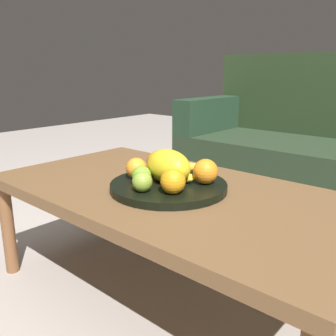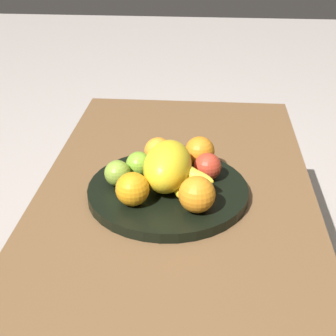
{
  "view_description": "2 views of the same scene",
  "coord_description": "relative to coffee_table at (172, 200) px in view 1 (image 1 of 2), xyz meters",
  "views": [
    {
      "loc": [
        0.77,
        -0.89,
        0.8
      ],
      "look_at": [
        -0.0,
        -0.02,
        0.49
      ],
      "focal_mm": 39.27,
      "sensor_mm": 36.0,
      "label": 1
    },
    {
      "loc": [
        1.04,
        0.07,
        1.06
      ],
      "look_at": [
        -0.0,
        -0.02,
        0.49
      ],
      "focal_mm": 53.58,
      "sensor_mm": 36.0,
      "label": 2
    }
  ],
  "objects": [
    {
      "name": "orange_front",
      "position": [
        0.08,
        -0.09,
        0.1
      ],
      "size": [
        0.08,
        0.08,
        0.08
      ],
      "primitive_type": "sphere",
      "color": "orange",
      "rests_on": "fruit_bowl"
    },
    {
      "name": "banana_bunch",
      "position": [
        0.0,
        0.02,
        0.1
      ],
      "size": [
        0.15,
        0.15,
        0.06
      ],
      "color": "gold",
      "rests_on": "fruit_bowl"
    },
    {
      "name": "orange_left",
      "position": [
        -0.12,
        -0.05,
        0.1
      ],
      "size": [
        0.07,
        0.07,
        0.07
      ],
      "primitive_type": "sphere",
      "color": "orange",
      "rests_on": "fruit_bowl"
    },
    {
      "name": "fruit_bowl",
      "position": [
        -0.0,
        -0.02,
        0.05
      ],
      "size": [
        0.39,
        0.39,
        0.03
      ],
      "primitive_type": "cylinder",
      "color": "black",
      "rests_on": "coffee_table"
    },
    {
      "name": "couch",
      "position": [
        0.13,
        1.24,
        -0.07
      ],
      "size": [
        1.7,
        0.7,
        0.9
      ],
      "color": "#243421",
      "rests_on": "ground_plane"
    },
    {
      "name": "apple_front",
      "position": [
        -0.05,
        0.08,
        0.1
      ],
      "size": [
        0.07,
        0.07,
        0.07
      ],
      "primitive_type": "sphere",
      "color": "red",
      "rests_on": "fruit_bowl"
    },
    {
      "name": "coffee_table",
      "position": [
        0.0,
        0.0,
        0.0
      ],
      "size": [
        1.28,
        0.69,
        0.41
      ],
      "color": "brown",
      "rests_on": "ground_plane"
    },
    {
      "name": "melon_large_front",
      "position": [
        -0.0,
        -0.02,
        0.12
      ],
      "size": [
        0.18,
        0.13,
        0.11
      ],
      "primitive_type": "ellipsoid",
      "rotation": [
        0.0,
        0.0,
        -0.11
      ],
      "color": "yellow",
      "rests_on": "fruit_bowl"
    },
    {
      "name": "orange_right",
      "position": [
        0.1,
        0.06,
        0.11
      ],
      "size": [
        0.08,
        0.08,
        0.08
      ],
      "primitive_type": "sphere",
      "color": "orange",
      "rests_on": "fruit_bowl"
    },
    {
      "name": "apple_left",
      "position": [
        -0.05,
        -0.09,
        0.1
      ],
      "size": [
        0.06,
        0.06,
        0.06
      ],
      "primitive_type": "sphere",
      "color": "#76A62B",
      "rests_on": "fruit_bowl"
    },
    {
      "name": "apple_right",
      "position": [
        -0.0,
        -0.14,
        0.1
      ],
      "size": [
        0.06,
        0.06,
        0.06
      ],
      "primitive_type": "sphere",
      "color": "olive",
      "rests_on": "fruit_bowl"
    },
    {
      "name": "ground_plane",
      "position": [
        0.0,
        0.0,
        -0.37
      ],
      "size": [
        8.0,
        8.0,
        0.0
      ],
      "primitive_type": "plane",
      "color": "#AB9F97"
    },
    {
      "name": "orange_back",
      "position": [
        -0.12,
        0.06,
        0.1
      ],
      "size": [
        0.08,
        0.08,
        0.08
      ],
      "primitive_type": "sphere",
      "color": "orange",
      "rests_on": "fruit_bowl"
    }
  ]
}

